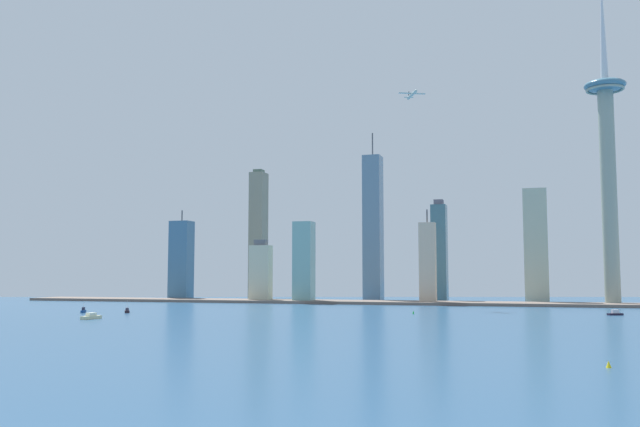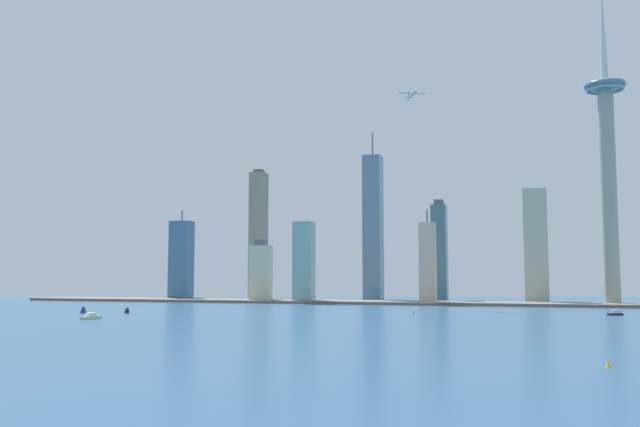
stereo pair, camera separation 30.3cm
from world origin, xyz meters
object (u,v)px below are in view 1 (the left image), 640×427
at_px(skyscraper_7, 439,252).
at_px(boat_2, 127,311).
at_px(boat_4, 615,313).
at_px(channel_buoy_1, 413,312).
at_px(skyscraper_1, 304,262).
at_px(skyscraper_5, 261,273).
at_px(channel_buoy_0, 609,364).
at_px(airplane, 412,94).
at_px(boat_0, 83,311).
at_px(skyscraper_0, 536,246).
at_px(boat_1, 91,317).
at_px(observation_tower, 607,148).
at_px(skyscraper_2, 258,235).
at_px(skyscraper_3, 428,263).
at_px(skyscraper_6, 181,260).
at_px(skyscraper_4, 373,228).

height_order(skyscraper_7, boat_2, skyscraper_7).
distance_m(boat_4, channel_buoy_1, 157.33).
xyz_separation_m(skyscraper_1, skyscraper_5, (-56.40, 7.58, -11.84)).
xyz_separation_m(skyscraper_7, channel_buoy_0, (127.40, -560.97, -57.32)).
height_order(boat_4, airplane, airplane).
xyz_separation_m(skyscraper_1, boat_0, (-110.70, -252.76, -44.81)).
height_order(skyscraper_0, boat_2, skyscraper_0).
bearing_deg(skyscraper_1, boat_1, -99.30).
bearing_deg(airplane, observation_tower, 87.91).
xyz_separation_m(skyscraper_2, skyscraper_3, (240.93, -101.46, -40.88)).
relative_size(skyscraper_1, skyscraper_7, 0.77).
xyz_separation_m(skyscraper_2, boat_0, (-11.71, -355.92, -83.77)).
bearing_deg(skyscraper_5, channel_buoy_0, -56.63).
distance_m(observation_tower, skyscraper_1, 351.23).
distance_m(skyscraper_2, boat_2, 356.08).
distance_m(skyscraper_7, boat_0, 414.17).
relative_size(skyscraper_6, airplane, 3.94).
relative_size(skyscraper_7, boat_4, 9.63).
distance_m(skyscraper_2, skyscraper_6, 107.94).
height_order(boat_1, airplane, airplane).
distance_m(observation_tower, skyscraper_4, 277.72).
bearing_deg(skyscraper_6, boat_1, -70.78).
xyz_separation_m(skyscraper_1, boat_4, (311.99, -160.70, -44.91)).
relative_size(skyscraper_1, channel_buoy_0, 39.52).
bearing_deg(skyscraper_5, airplane, -19.30).
distance_m(boat_4, channel_buoy_0, 335.67).
bearing_deg(skyscraper_6, boat_2, -69.78).
distance_m(skyscraper_0, skyscraper_2, 358.50).
height_order(skyscraper_2, skyscraper_4, skyscraper_4).
height_order(skyscraper_5, airplane, airplane).
relative_size(skyscraper_1, boat_0, 8.88).
relative_size(skyscraper_6, boat_1, 6.65).
bearing_deg(airplane, boat_4, 34.87).
height_order(boat_2, channel_buoy_0, boat_2).
height_order(boat_0, boat_1, boat_0).
xyz_separation_m(skyscraper_4, skyscraper_5, (-123.02, -59.28, -54.26)).
xyz_separation_m(skyscraper_5, boat_2, (-19.10, -249.68, -33.15)).
height_order(skyscraper_6, skyscraper_7, skyscraper_7).
bearing_deg(observation_tower, skyscraper_4, 170.32).
distance_m(skyscraper_0, skyscraper_7, 109.68).
xyz_separation_m(skyscraper_1, skyscraper_6, (-179.57, 40.41, 4.02)).
distance_m(observation_tower, skyscraper_2, 443.69).
xyz_separation_m(skyscraper_0, skyscraper_3, (-113.38, -51.19, -19.40)).
xyz_separation_m(boat_2, channel_buoy_1, (232.33, 55.32, -0.23)).
distance_m(observation_tower, boat_2, 510.70).
bearing_deg(skyscraper_7, airplane, -94.18).
distance_m(skyscraper_3, channel_buoy_1, 193.95).
distance_m(boat_1, boat_4, 399.32).
bearing_deg(skyscraper_3, airplane, -94.22).
distance_m(skyscraper_5, boat_4, 406.36).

